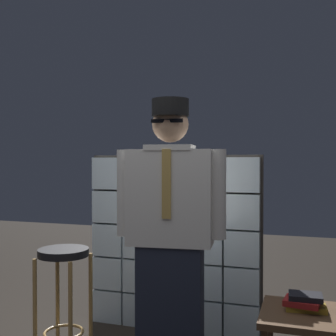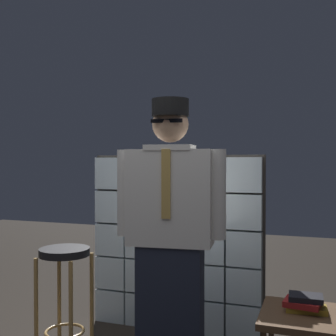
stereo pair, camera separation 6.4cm
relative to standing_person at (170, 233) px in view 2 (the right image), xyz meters
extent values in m
cube|color=silver|center=(-0.80, 0.74, -0.80)|extent=(0.27, 0.08, 0.27)
cube|color=silver|center=(-0.51, 0.74, -0.80)|extent=(0.27, 0.08, 0.27)
cube|color=silver|center=(-0.23, 0.74, -0.80)|extent=(0.27, 0.08, 0.27)
cube|color=silver|center=(0.06, 0.74, -0.80)|extent=(0.27, 0.08, 0.27)
cube|color=silver|center=(0.35, 0.74, -0.80)|extent=(0.27, 0.08, 0.27)
cube|color=silver|center=(-0.80, 0.74, -0.51)|extent=(0.27, 0.08, 0.27)
cube|color=silver|center=(-0.51, 0.74, -0.51)|extent=(0.27, 0.08, 0.27)
cube|color=silver|center=(-0.23, 0.74, -0.51)|extent=(0.27, 0.08, 0.27)
cube|color=silver|center=(0.06, 0.74, -0.51)|extent=(0.27, 0.08, 0.27)
cube|color=silver|center=(0.35, 0.74, -0.51)|extent=(0.27, 0.08, 0.27)
cube|color=silver|center=(-0.80, 0.74, -0.22)|extent=(0.27, 0.08, 0.27)
cube|color=silver|center=(-0.51, 0.74, -0.22)|extent=(0.27, 0.08, 0.27)
cube|color=silver|center=(-0.23, 0.74, -0.22)|extent=(0.27, 0.08, 0.27)
cube|color=silver|center=(0.06, 0.74, -0.22)|extent=(0.27, 0.08, 0.27)
cube|color=silver|center=(0.35, 0.74, -0.22)|extent=(0.27, 0.08, 0.27)
cube|color=silver|center=(-0.80, 0.74, 0.07)|extent=(0.27, 0.08, 0.27)
cube|color=silver|center=(-0.51, 0.74, 0.07)|extent=(0.27, 0.08, 0.27)
cube|color=silver|center=(-0.23, 0.74, 0.07)|extent=(0.27, 0.08, 0.27)
cube|color=silver|center=(0.06, 0.74, 0.07)|extent=(0.27, 0.08, 0.27)
cube|color=silver|center=(0.35, 0.74, 0.07)|extent=(0.27, 0.08, 0.27)
cube|color=silver|center=(-0.80, 0.74, 0.36)|extent=(0.27, 0.08, 0.27)
cube|color=silver|center=(-0.51, 0.74, 0.36)|extent=(0.27, 0.08, 0.27)
cube|color=silver|center=(-0.23, 0.74, 0.36)|extent=(0.27, 0.08, 0.27)
cube|color=silver|center=(0.06, 0.74, 0.36)|extent=(0.27, 0.08, 0.27)
cube|color=silver|center=(0.35, 0.74, 0.36)|extent=(0.27, 0.08, 0.27)
cube|color=#38332D|center=(-0.23, 0.79, -0.22)|extent=(1.47, 0.02, 1.47)
cube|color=#1E2333|center=(0.00, 0.00, -0.51)|extent=(0.44, 0.26, 0.86)
cube|color=silver|center=(0.00, 0.00, 0.23)|extent=(0.56, 0.29, 0.61)
cube|color=tan|center=(0.01, -0.12, 0.32)|extent=(0.06, 0.02, 0.43)
cube|color=silver|center=(0.00, 0.00, 0.55)|extent=(0.32, 0.28, 0.04)
sphere|color=tan|center=(0.00, 0.00, 0.70)|extent=(0.23, 0.23, 0.23)
ellipsoid|color=black|center=(0.01, -0.05, 0.66)|extent=(0.16, 0.10, 0.11)
cube|color=black|center=(0.01, -0.11, 0.71)|extent=(0.20, 0.03, 0.02)
cylinder|color=black|center=(0.01, -0.09, 0.75)|extent=(0.19, 0.19, 0.01)
cylinder|color=black|center=(0.00, 0.00, 0.81)|extent=(0.24, 0.24, 0.11)
cylinder|color=silver|center=(0.30, 0.04, 0.26)|extent=(0.12, 0.12, 0.56)
cylinder|color=silver|center=(-0.30, -0.03, 0.26)|extent=(0.12, 0.12, 0.56)
cylinder|color=black|center=(-0.72, -0.10, -0.15)|extent=(0.34, 0.34, 0.05)
torus|color=tan|center=(-0.72, -0.10, -0.69)|extent=(0.27, 0.27, 0.02)
cylinder|color=tan|center=(-0.86, -0.23, -0.56)|extent=(0.03, 0.03, 0.76)
cylinder|color=tan|center=(-0.59, -0.23, -0.56)|extent=(0.03, 0.03, 0.76)
cylinder|color=tan|center=(-0.86, 0.03, -0.56)|extent=(0.03, 0.03, 0.76)
cylinder|color=tan|center=(-0.59, 0.03, -0.56)|extent=(0.03, 0.03, 0.76)
cube|color=#513823|center=(0.83, 0.04, -0.45)|extent=(0.52, 0.52, 0.04)
cube|color=olive|center=(0.83, 0.09, -0.42)|extent=(0.25, 0.15, 0.03)
cube|color=maroon|center=(0.81, 0.08, -0.38)|extent=(0.22, 0.19, 0.03)
cube|color=black|center=(0.83, 0.08, -0.35)|extent=(0.20, 0.15, 0.03)
camera|label=1|loc=(0.83, -2.57, 0.46)|focal=45.05mm
camera|label=2|loc=(0.89, -2.55, 0.46)|focal=45.05mm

